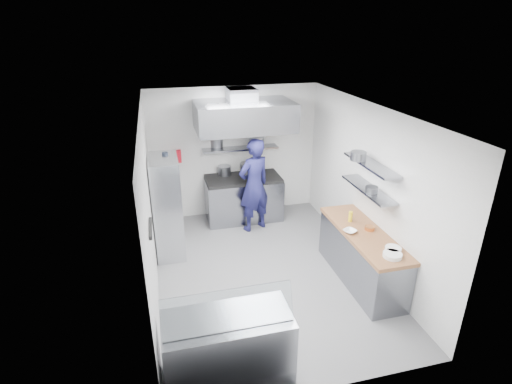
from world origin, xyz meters
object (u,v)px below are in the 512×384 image
object	(u,v)px
gas_range	(244,199)
display_case	(228,347)
wire_rack	(167,207)
chef	(254,185)

from	to	relation	value
gas_range	display_case	size ratio (longest dim) A/B	1.07
gas_range	wire_rack	size ratio (longest dim) A/B	0.86
chef	display_case	xyz separation A→B (m)	(-1.21, -3.58, -0.54)
gas_range	wire_rack	distance (m)	1.98
gas_range	chef	bearing A→B (deg)	-78.54
gas_range	chef	distance (m)	0.74
gas_range	display_case	xyz separation A→B (m)	(-1.10, -4.10, -0.03)
wire_rack	display_case	world-z (taller)	wire_rack
gas_range	wire_rack	world-z (taller)	wire_rack
chef	wire_rack	world-z (taller)	chef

